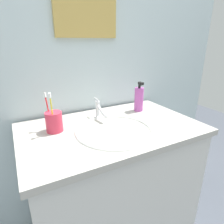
# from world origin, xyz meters

# --- Properties ---
(tiled_wall_back) EXTENTS (2.13, 0.04, 2.40)m
(tiled_wall_back) POSITION_xyz_m (0.00, 0.33, 1.20)
(tiled_wall_back) COLOR silver
(tiled_wall_back) RESTS_ON ground
(vanity_counter) EXTENTS (0.93, 0.58, 0.85)m
(vanity_counter) POSITION_xyz_m (0.00, 0.00, 0.42)
(vanity_counter) COLOR silver
(vanity_counter) RESTS_ON ground
(sink_basin) EXTENTS (0.40, 0.40, 0.13)m
(sink_basin) POSITION_xyz_m (-0.01, -0.05, 0.80)
(sink_basin) COLOR white
(sink_basin) RESTS_ON vanity_counter
(faucet) EXTENTS (0.02, 0.15, 0.11)m
(faucet) POSITION_xyz_m (-0.01, 0.13, 0.90)
(faucet) COLOR silver
(faucet) RESTS_ON sink_basin
(toothbrush_cup) EXTENTS (0.08, 0.08, 0.10)m
(toothbrush_cup) POSITION_xyz_m (-0.27, 0.08, 0.90)
(toothbrush_cup) COLOR #D8334C
(toothbrush_cup) RESTS_ON vanity_counter
(toothbrush_red) EXTENTS (0.02, 0.04, 0.19)m
(toothbrush_red) POSITION_xyz_m (-0.29, 0.11, 0.96)
(toothbrush_red) COLOR red
(toothbrush_red) RESTS_ON toothbrush_cup
(toothbrush_yellow) EXTENTS (0.02, 0.03, 0.20)m
(toothbrush_yellow) POSITION_xyz_m (-0.28, 0.06, 0.96)
(toothbrush_yellow) COLOR yellow
(toothbrush_yellow) RESTS_ON toothbrush_cup
(soap_dispenser) EXTENTS (0.06, 0.06, 0.19)m
(soap_dispenser) POSITION_xyz_m (0.27, 0.14, 0.92)
(soap_dispenser) COLOR #B24CA5
(soap_dispenser) RESTS_ON vanity_counter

